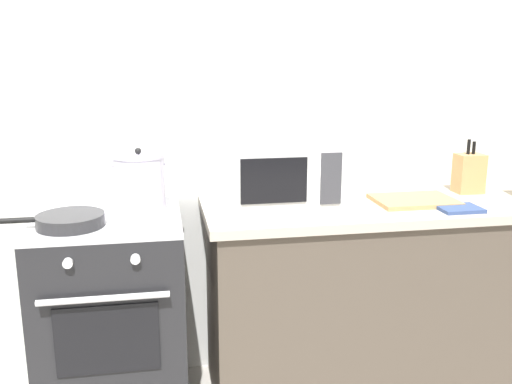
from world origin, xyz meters
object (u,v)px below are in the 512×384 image
object	(u,v)px
stove	(114,319)
knife_block	(469,173)
frying_pan	(69,220)
stock_pot	(140,182)
oven_mitt	(459,209)
cutting_board	(414,200)
microwave	(279,172)

from	to	relation	value
stove	knife_block	xyz separation A→B (m)	(1.71, 0.14, 0.56)
frying_pan	knife_block	world-z (taller)	knife_block
stove	stock_pot	bearing A→B (deg)	34.54
oven_mitt	knife_block	bearing A→B (deg)	54.63
stove	frying_pan	size ratio (longest dim) A/B	1.99
cutting_board	oven_mitt	xyz separation A→B (m)	(0.13, -0.16, -0.00)
cutting_board	knife_block	bearing A→B (deg)	22.02
knife_block	oven_mitt	xyz separation A→B (m)	(-0.21, -0.30, -0.09)
cutting_board	microwave	bearing A→B (deg)	172.78
stove	microwave	distance (m)	0.97
cutting_board	knife_block	size ratio (longest dim) A/B	1.37
cutting_board	oven_mitt	bearing A→B (deg)	-50.22
frying_pan	knife_block	size ratio (longest dim) A/B	1.76
stove	stock_pot	world-z (taller)	stock_pot
stove	frying_pan	distance (m)	0.52
microwave	cutting_board	distance (m)	0.64
knife_block	oven_mitt	bearing A→B (deg)	-125.37
frying_pan	stove	bearing A→B (deg)	40.50
stock_pot	cutting_board	xyz separation A→B (m)	(1.23, -0.09, -0.11)
frying_pan	cutting_board	xyz separation A→B (m)	(1.50, 0.12, -0.02)
stock_pot	frying_pan	xyz separation A→B (m)	(-0.27, -0.21, -0.10)
stock_pot	microwave	world-z (taller)	microwave
microwave	stove	bearing A→B (deg)	-173.93
microwave	knife_block	world-z (taller)	microwave
stove	oven_mitt	world-z (taller)	oven_mitt
stock_pot	microwave	size ratio (longest dim) A/B	0.62
microwave	oven_mitt	bearing A→B (deg)	-17.63
microwave	oven_mitt	distance (m)	0.80
stock_pot	cutting_board	bearing A→B (deg)	-4.28
frying_pan	microwave	size ratio (longest dim) A/B	0.92
stock_pot	knife_block	bearing A→B (deg)	1.76
microwave	oven_mitt	xyz separation A→B (m)	(0.75, -0.24, -0.14)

